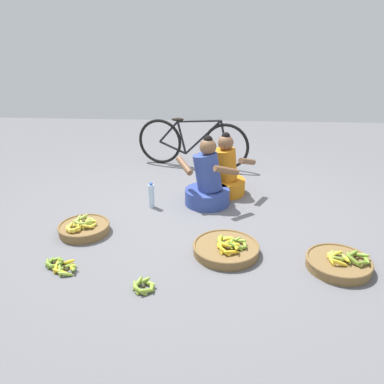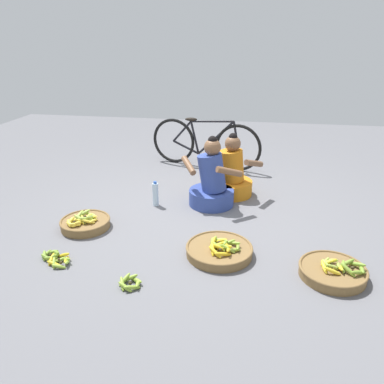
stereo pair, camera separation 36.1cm
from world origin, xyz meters
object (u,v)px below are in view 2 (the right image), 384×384
Objects in this scene: banana_basket_front_right at (85,223)px; loose_bananas_mid_right at (130,283)px; vendor_woman_behind at (231,176)px; banana_basket_mid_left at (219,250)px; vendor_woman_front at (212,183)px; banana_basket_near_bicycle at (333,271)px; water_bottle at (155,194)px; loose_bananas_front_center at (56,258)px; bicycle_leaning at (205,143)px.

loose_bananas_mid_right is at bearing -48.58° from banana_basket_front_right.
banana_basket_mid_left is (0.00, -1.43, -0.19)m from vendor_woman_behind.
loose_bananas_mid_right is (-0.45, -1.66, -0.23)m from vendor_woman_front.
banana_basket_mid_left is at bearing 41.30° from loose_bananas_mid_right.
vendor_woman_front is 1.72m from banana_basket_near_bicycle.
banana_basket_front_right is at bearing -131.04° from water_bottle.
banana_basket_mid_left is at bearing 13.49° from loose_bananas_front_center.
banana_basket_near_bicycle is at bearing -11.12° from banana_basket_front_right.
banana_basket_near_bicycle is (0.95, -1.61, -0.19)m from vendor_woman_behind.
banana_basket_mid_left is (0.21, -1.09, -0.21)m from vendor_woman_front.
banana_basket_near_bicycle reaches higher than loose_bananas_front_center.
vendor_woman_behind reaches higher than banana_basket_front_right.
vendor_woman_behind is 1.83m from banana_basket_front_right.
banana_basket_front_right is 2.47× the size of loose_bananas_mid_right.
vendor_woman_front is 1.46m from banana_basket_front_right.
bicycle_leaning is 3.01m from banana_basket_near_bicycle.
banana_basket_near_bicycle is (0.95, -0.17, -0.00)m from banana_basket_mid_left.
vendor_woman_behind reaches higher than bicycle_leaning.
bicycle_leaning is 8.11× the size of loose_bananas_mid_right.
vendor_woman_behind is at bearing 51.53° from loose_bananas_front_center.
water_bottle is at bearing -150.12° from vendor_woman_behind.
vendor_woman_front is at bearing 74.96° from loose_bananas_mid_right.
banana_basket_front_right is (-1.41, 0.29, 0.00)m from banana_basket_mid_left.
vendor_woman_front is 2.55× the size of loose_bananas_front_center.
banana_basket_mid_left is 1.19× the size of banana_basket_front_right.
loose_bananas_front_center is (-0.93, -2.80, -0.33)m from bicycle_leaning.
water_bottle reaches higher than banana_basket_near_bicycle.
loose_bananas_front_center is at bearing -128.47° from vendor_woman_behind.
vendor_woman_behind is 2.42× the size of loose_bananas_front_center.
water_bottle reaches higher than loose_bananas_mid_right.
banana_basket_front_right is 2.41m from banana_basket_near_bicycle.
loose_bananas_mid_right is at bearing -138.70° from banana_basket_mid_left.
loose_bananas_mid_right is (0.76, -0.24, 0.00)m from loose_bananas_front_center.
loose_bananas_front_center is (0.01, -0.63, -0.03)m from banana_basket_front_right.
banana_basket_mid_left is 1.11× the size of banana_basket_near_bicycle.
banana_basket_mid_left is at bearing -79.22° from vendor_woman_front.
bicycle_leaning is 2.38m from banana_basket_front_right.
bicycle_leaning is 5.64× the size of water_bottle.
water_bottle is at bearing 66.17° from loose_bananas_front_center.
water_bottle is at bearing -103.51° from bicycle_leaning.
vendor_woman_front is at bearing -78.85° from bicycle_leaning.
loose_bananas_front_center is (-1.41, -1.77, -0.22)m from vendor_woman_behind.
banana_basket_near_bicycle is 1.70× the size of loose_bananas_front_center.
water_bottle is at bearing 131.44° from banana_basket_mid_left.
vendor_woman_behind reaches higher than loose_bananas_mid_right.
vendor_woman_front is 3.97× the size of loose_bananas_mid_right.
banana_basket_front_right is at bearing 90.54° from loose_bananas_front_center.
vendor_woman_behind is at bearing 90.12° from banana_basket_mid_left.
vendor_woman_front reaches higher than banana_basket_mid_left.
water_bottle is at bearing 96.98° from loose_bananas_mid_right.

